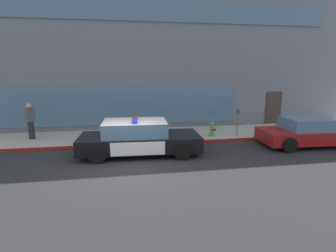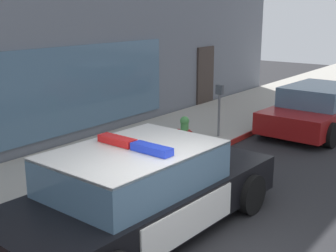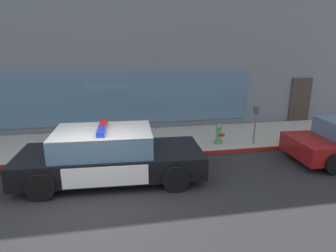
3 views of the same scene
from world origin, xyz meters
TOP-DOWN VIEW (x-y plane):
  - ground at (0.00, 0.00)m, footprint 48.00×48.00m
  - sidewalk at (0.00, 3.93)m, footprint 48.00×3.05m
  - curb_red_paint at (0.00, 2.39)m, footprint 28.80×0.04m
  - storefront_building at (2.25, 9.58)m, footprint 22.19×8.25m
  - police_cruiser at (0.40, 1.24)m, footprint 4.93×2.31m
  - fire_hydrant at (4.17, 3.05)m, footprint 0.34×0.39m
  - car_down_street at (8.07, 1.16)m, footprint 4.37×2.16m
  - pedestrian_on_sidewalk at (-4.53, 3.96)m, footprint 0.46×0.47m
  - parking_meter at (5.40, 2.84)m, footprint 0.12×0.18m

SIDE VIEW (x-z plane):
  - ground at x=0.00m, z-range 0.00..0.00m
  - sidewalk at x=0.00m, z-range 0.00..0.15m
  - curb_red_paint at x=0.00m, z-range 0.01..0.14m
  - fire_hydrant at x=4.17m, z-range 0.14..0.86m
  - car_down_street at x=8.07m, z-range -0.01..1.28m
  - police_cruiser at x=0.40m, z-range -0.07..1.43m
  - pedestrian_on_sidewalk at x=-4.53m, z-range 0.16..1.87m
  - parking_meter at x=5.40m, z-range 0.41..1.75m
  - storefront_building at x=2.25m, z-range 0.00..8.96m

